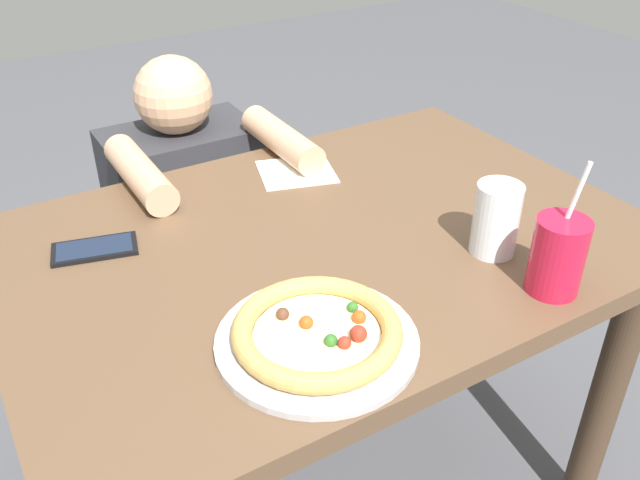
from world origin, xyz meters
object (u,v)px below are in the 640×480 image
object	(u,v)px
water_cup_clear	(496,219)
diner_seated	(192,244)
pizza_near	(317,334)
drink_cup_colored	(558,256)
cell_phone	(95,249)

from	to	relation	value
water_cup_clear	diner_seated	distance (m)	0.92
pizza_near	diner_seated	xyz separation A→B (m)	(0.10, 0.84, -0.34)
pizza_near	drink_cup_colored	xyz separation A→B (m)	(0.40, -0.08, 0.05)
water_cup_clear	cell_phone	distance (m)	0.72
drink_cup_colored	water_cup_clear	size ratio (longest dim) A/B	1.75
cell_phone	diner_seated	world-z (taller)	diner_seated
pizza_near	water_cup_clear	xyz separation A→B (m)	(0.40, 0.06, 0.05)
pizza_near	drink_cup_colored	size ratio (longest dim) A/B	1.31
drink_cup_colored	cell_phone	bearing A→B (deg)	140.70
water_cup_clear	cell_phone	bearing A→B (deg)	149.01
drink_cup_colored	cell_phone	xyz separation A→B (m)	(-0.62, 0.51, -0.06)
pizza_near	diner_seated	bearing A→B (deg)	82.87
drink_cup_colored	diner_seated	distance (m)	1.04
drink_cup_colored	cell_phone	world-z (taller)	drink_cup_colored
water_cup_clear	diner_seated	xyz separation A→B (m)	(-0.30, 0.78, -0.39)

